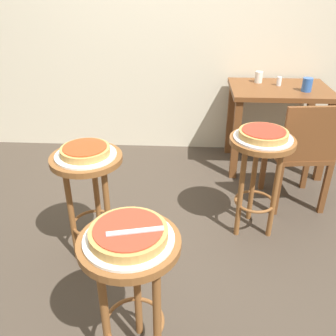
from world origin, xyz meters
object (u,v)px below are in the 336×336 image
object	(u,v)px
stool_leftside	(259,163)
dining_table	(278,104)
serving_plate_foreground	(129,239)
condiment_shaker	(279,81)
pizza_foreground	(128,233)
pizza_server_knife	(135,231)
serving_plate_leftside	(263,138)
pizza_leftside	(264,133)
stool_foreground	(131,273)
serving_plate_middle	(86,155)
cup_near_edge	(307,85)
cup_far_edge	(259,77)
wooden_chair	(302,151)
pizza_middle	(85,150)
stool_middle	(89,183)

from	to	relation	value
stool_leftside	dining_table	world-z (taller)	dining_table
serving_plate_foreground	condiment_shaker	world-z (taller)	condiment_shaker
pizza_foreground	pizza_server_knife	distance (m)	0.04
serving_plate_leftside	pizza_leftside	world-z (taller)	pizza_leftside
stool_foreground	pizza_leftside	size ratio (longest dim) A/B	2.31
serving_plate_foreground	serving_plate_middle	xyz separation A→B (m)	(-0.36, 0.72, 0.00)
serving_plate_middle	cup_near_edge	size ratio (longest dim) A/B	3.15
pizza_leftside	cup_far_edge	world-z (taller)	cup_far_edge
serving_plate_middle	wooden_chair	bearing A→B (deg)	24.19
pizza_leftside	condiment_shaker	bearing A→B (deg)	73.76
pizza_middle	stool_leftside	bearing A→B (deg)	16.10
dining_table	cup_near_edge	bearing A→B (deg)	-29.34
wooden_chair	pizza_leftside	bearing A→B (deg)	-137.76
cup_near_edge	stool_foreground	bearing A→B (deg)	-121.90
serving_plate_middle	pizza_leftside	xyz separation A→B (m)	(1.05, 0.30, 0.03)
cup_far_edge	wooden_chair	distance (m)	0.90
serving_plate_leftside	pizza_server_knife	world-z (taller)	pizza_server_knife
stool_leftside	condiment_shaker	world-z (taller)	condiment_shaker
serving_plate_leftside	pizza_server_knife	bearing A→B (deg)	-122.54
pizza_foreground	condiment_shaker	bearing A→B (deg)	64.26
stool_foreground	cup_far_edge	size ratio (longest dim) A/B	7.29
stool_middle	wooden_chair	size ratio (longest dim) A/B	0.83
stool_foreground	cup_near_edge	bearing A→B (deg)	58.10
stool_middle	pizza_middle	world-z (taller)	pizza_middle
serving_plate_foreground	cup_far_edge	size ratio (longest dim) A/B	3.72
serving_plate_middle	condiment_shaker	size ratio (longest dim) A/B	4.65
pizza_middle	condiment_shaker	distance (m)	1.92
stool_middle	wooden_chair	world-z (taller)	wooden_chair
cup_far_edge	pizza_server_knife	world-z (taller)	cup_far_edge
pizza_foreground	pizza_server_knife	size ratio (longest dim) A/B	1.41
pizza_leftside	cup_near_edge	size ratio (longest dim) A/B	2.76
pizza_middle	wooden_chair	xyz separation A→B (m)	(1.41, 0.64, -0.28)
pizza_leftside	dining_table	xyz separation A→B (m)	(0.31, 1.00, -0.14)
stool_middle	pizza_middle	bearing A→B (deg)	10.62
dining_table	cup_near_edge	world-z (taller)	cup_near_edge
pizza_foreground	cup_near_edge	bearing A→B (deg)	58.10
stool_foreground	wooden_chair	xyz separation A→B (m)	(1.06, 1.35, -0.06)
cup_near_edge	wooden_chair	bearing A→B (deg)	-103.28
pizza_leftside	wooden_chair	bearing A→B (deg)	42.24
stool_middle	stool_leftside	world-z (taller)	same
pizza_foreground	condiment_shaker	xyz separation A→B (m)	(1.00, 2.07, 0.05)
stool_leftside	condiment_shaker	xyz separation A→B (m)	(0.31, 1.06, 0.26)
pizza_foreground	dining_table	distance (m)	2.26
pizza_foreground	serving_plate_leftside	world-z (taller)	pizza_foreground
cup_near_edge	cup_far_edge	world-z (taller)	cup_near_edge
cup_near_edge	stool_leftside	bearing A→B (deg)	-119.12
cup_near_edge	pizza_server_knife	distance (m)	2.26
dining_table	pizza_foreground	bearing A→B (deg)	-116.45
pizza_leftside	serving_plate_middle	bearing A→B (deg)	-163.90
cup_near_edge	pizza_server_knife	size ratio (longest dim) A/B	0.50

